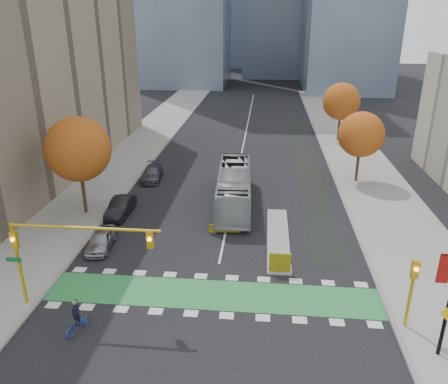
% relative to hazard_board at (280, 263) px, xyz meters
% --- Properties ---
extents(ground, '(300.00, 300.00, 0.00)m').
position_rel_hazard_board_xyz_m(ground, '(-4.00, -4.20, -0.80)').
color(ground, black).
rests_on(ground, ground).
extents(sidewalk_west, '(7.00, 120.00, 0.15)m').
position_rel_hazard_board_xyz_m(sidewalk_west, '(-17.50, 15.80, -0.73)').
color(sidewalk_west, gray).
rests_on(sidewalk_west, ground).
extents(sidewalk_east, '(7.00, 120.00, 0.15)m').
position_rel_hazard_board_xyz_m(sidewalk_east, '(9.50, 15.80, -0.73)').
color(sidewalk_east, gray).
rests_on(sidewalk_east, ground).
extents(curb_west, '(0.30, 120.00, 0.16)m').
position_rel_hazard_board_xyz_m(curb_west, '(-14.00, 15.80, -0.73)').
color(curb_west, gray).
rests_on(curb_west, ground).
extents(curb_east, '(0.30, 120.00, 0.16)m').
position_rel_hazard_board_xyz_m(curb_east, '(6.00, 15.80, -0.73)').
color(curb_east, gray).
rests_on(curb_east, ground).
extents(bike_crossing, '(20.00, 3.00, 0.01)m').
position_rel_hazard_board_xyz_m(bike_crossing, '(-4.00, -2.70, -0.79)').
color(bike_crossing, '#2C8640').
rests_on(bike_crossing, ground).
extents(centre_line, '(0.15, 70.00, 0.01)m').
position_rel_hazard_board_xyz_m(centre_line, '(-4.00, 35.80, -0.80)').
color(centre_line, silver).
rests_on(centre_line, ground).
extents(bike_lane_paint, '(2.50, 50.00, 0.01)m').
position_rel_hazard_board_xyz_m(bike_lane_paint, '(3.50, 25.80, -0.80)').
color(bike_lane_paint, black).
rests_on(bike_lane_paint, ground).
extents(median_island, '(1.60, 10.00, 0.16)m').
position_rel_hazard_board_xyz_m(median_island, '(0.00, 4.80, -0.72)').
color(median_island, gray).
rests_on(median_island, ground).
extents(hazard_board, '(1.40, 0.12, 1.30)m').
position_rel_hazard_board_xyz_m(hazard_board, '(0.00, 0.00, 0.00)').
color(hazard_board, yellow).
rests_on(hazard_board, median_island).
extents(tree_west, '(5.20, 5.20, 8.22)m').
position_rel_hazard_board_xyz_m(tree_west, '(-16.00, 7.80, 4.82)').
color(tree_west, '#332114').
rests_on(tree_west, ground).
extents(tree_east_near, '(4.40, 4.40, 7.08)m').
position_rel_hazard_board_xyz_m(tree_east_near, '(8.00, 17.80, 4.06)').
color(tree_east_near, '#332114').
rests_on(tree_east_near, ground).
extents(tree_east_far, '(4.80, 4.80, 7.65)m').
position_rel_hazard_board_xyz_m(tree_east_far, '(8.50, 33.80, 4.44)').
color(tree_east_far, '#332114').
rests_on(tree_east_far, ground).
extents(traffic_signal_west, '(8.53, 0.56, 5.20)m').
position_rel_hazard_board_xyz_m(traffic_signal_west, '(-11.93, -4.71, 3.23)').
color(traffic_signal_west, '#BF9914').
rests_on(traffic_signal_west, ground).
extents(traffic_signal_east, '(0.35, 0.43, 4.10)m').
position_rel_hazard_board_xyz_m(traffic_signal_east, '(6.50, -4.71, 1.93)').
color(traffic_signal_east, '#BF9914').
rests_on(traffic_signal_east, ground).
extents(cyclist, '(1.21, 1.82, 1.98)m').
position_rel_hazard_board_xyz_m(cyclist, '(-10.60, -6.69, -0.14)').
color(cyclist, '#22409C').
rests_on(cyclist, ground).
extents(bus, '(3.37, 11.97, 3.30)m').
position_rel_hazard_board_xyz_m(bus, '(-3.76, 10.89, 0.85)').
color(bus, '#9DA2A4').
rests_on(bus, ground).
extents(parked_car_a, '(1.90, 4.02, 1.33)m').
position_rel_hazard_board_xyz_m(parked_car_a, '(-12.60, 2.17, -0.14)').
color(parked_car_a, '#9B9BA0').
rests_on(parked_car_a, ground).
extents(parked_car_b, '(1.55, 4.33, 1.42)m').
position_rel_hazard_board_xyz_m(parked_car_b, '(-13.00, 7.84, -0.09)').
color(parked_car_b, black).
rests_on(parked_car_b, ground).
extents(parked_car_c, '(2.30, 4.76, 1.33)m').
position_rel_hazard_board_xyz_m(parked_car_c, '(-12.55, 16.57, -0.13)').
color(parked_car_c, '#4B4B50').
rests_on(parked_car_c, ground).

